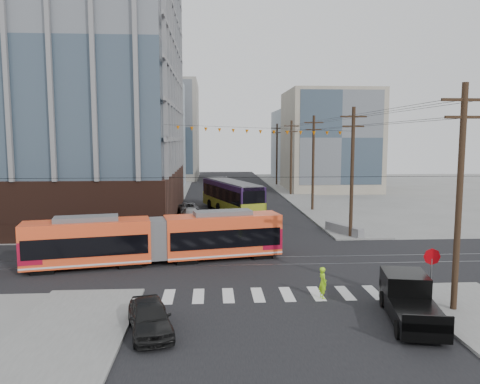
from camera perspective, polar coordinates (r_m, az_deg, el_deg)
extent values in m
plane|color=slate|center=(28.79, 3.19, -10.45)|extent=(160.00, 160.00, 0.00)
cube|color=#381E16|center=(54.02, -24.39, 12.25)|extent=(30.00, 25.00, 28.60)
cube|color=#8C99A5|center=(80.51, -13.46, 6.81)|extent=(18.00, 16.00, 18.00)
cube|color=gray|center=(77.76, 10.87, 6.15)|extent=(14.00, 14.00, 16.00)
cube|color=gray|center=(99.92, -9.79, 7.39)|extent=(16.00, 18.00, 20.00)
cube|color=#8C99A5|center=(97.68, 9.08, 5.66)|extent=(16.00, 16.00, 14.00)
cylinder|color=black|center=(24.54, 25.16, -0.90)|extent=(0.30, 0.30, 11.00)
cylinder|color=black|center=(84.21, 4.51, 4.57)|extent=(0.30, 0.30, 11.00)
imported|color=black|center=(21.32, -10.94, -14.72)|extent=(2.67, 4.54, 1.45)
imported|color=#A0A2A6|center=(43.06, -6.12, -3.85)|extent=(2.95, 4.23, 1.32)
imported|color=#B6B6B6|center=(48.76, -6.06, -2.65)|extent=(2.33, 4.59, 1.28)
imported|color=#48484B|center=(52.96, -6.38, -1.91)|extent=(2.95, 4.95, 1.29)
imported|color=#A6F21B|center=(25.49, 10.05, -10.83)|extent=(0.52, 0.68, 1.68)
cube|color=slate|center=(42.02, 12.55, -4.53)|extent=(2.69, 4.46, 0.89)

